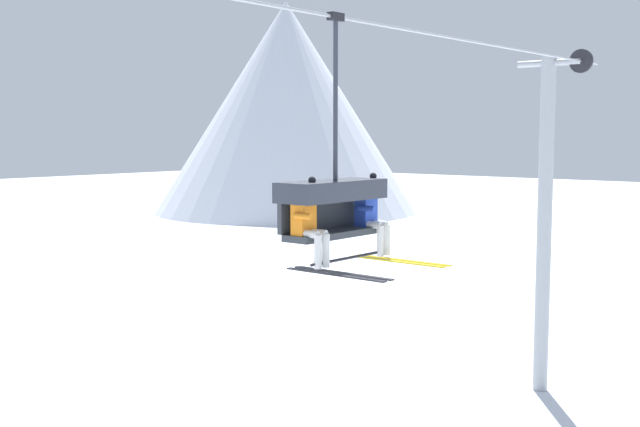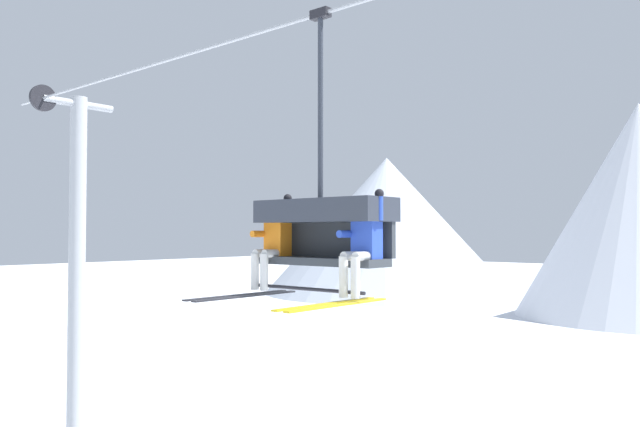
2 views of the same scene
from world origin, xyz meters
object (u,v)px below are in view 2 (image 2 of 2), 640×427
(skier_orange, at_px, (272,242))
(skier_blue, at_px, (361,244))
(lift_tower_near, at_px, (76,275))
(chairlift_chair, at_px, (324,219))

(skier_orange, height_order, skier_blue, same)
(lift_tower_near, bearing_deg, skier_orange, -7.53)
(lift_tower_near, height_order, skier_orange, lift_tower_near)
(lift_tower_near, distance_m, skier_blue, 8.57)
(chairlift_chair, xyz_separation_m, skier_orange, (-0.75, -0.21, -0.31))
(chairlift_chair, distance_m, skier_blue, 0.84)
(lift_tower_near, bearing_deg, chairlift_chair, -5.25)
(skier_blue, bearing_deg, skier_orange, 180.00)
(chairlift_chair, distance_m, skier_orange, 0.84)
(chairlift_chair, xyz_separation_m, skier_blue, (0.76, -0.21, -0.31))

